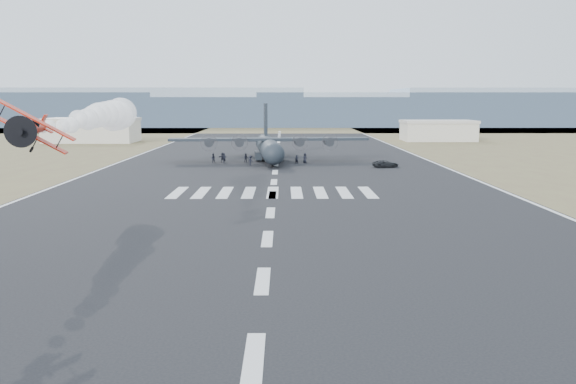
{
  "coord_description": "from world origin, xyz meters",
  "views": [
    {
      "loc": [
        1.33,
        -25.81,
        11.43
      ],
      "look_at": [
        1.72,
        23.71,
        4.0
      ],
      "focal_mm": 38.0,
      "sensor_mm": 36.0,
      "label": 1
    }
  ],
  "objects_px": {
    "crew_f": "(223,157)",
    "crew_g": "(297,160)",
    "support_vehicle": "(386,164)",
    "aerobatic_biplane": "(30,128)",
    "hangar_left": "(92,130)",
    "crew_a": "(224,158)",
    "hangar_right": "(438,130)",
    "transport_aircraft": "(269,146)",
    "crew_d": "(267,157)",
    "crew_e": "(305,158)",
    "crew_h": "(246,158)",
    "crew_c": "(251,161)",
    "crew_b": "(213,158)"
  },
  "relations": [
    {
      "from": "crew_f",
      "to": "crew_g",
      "type": "distance_m",
      "value": 14.35
    },
    {
      "from": "support_vehicle",
      "to": "aerobatic_biplane",
      "type": "bearing_deg",
      "value": 142.09
    },
    {
      "from": "hangar_left",
      "to": "crew_a",
      "type": "distance_m",
      "value": 72.27
    },
    {
      "from": "hangar_left",
      "to": "hangar_right",
      "type": "bearing_deg",
      "value": 2.92
    },
    {
      "from": "transport_aircraft",
      "to": "crew_a",
      "type": "height_order",
      "value": "transport_aircraft"
    },
    {
      "from": "crew_a",
      "to": "crew_d",
      "type": "height_order",
      "value": "crew_a"
    },
    {
      "from": "crew_e",
      "to": "crew_h",
      "type": "bearing_deg",
      "value": 134.61
    },
    {
      "from": "support_vehicle",
      "to": "crew_e",
      "type": "relative_size",
      "value": 2.46
    },
    {
      "from": "aerobatic_biplane",
      "to": "crew_a",
      "type": "xyz_separation_m",
      "value": [
        5.22,
        73.31,
        -8.8
      ]
    },
    {
      "from": "transport_aircraft",
      "to": "crew_a",
      "type": "xyz_separation_m",
      "value": [
        -8.1,
        -5.04,
        -1.89
      ]
    },
    {
      "from": "support_vehicle",
      "to": "crew_f",
      "type": "relative_size",
      "value": 2.47
    },
    {
      "from": "crew_f",
      "to": "hangar_left",
      "type": "bearing_deg",
      "value": -43.12
    },
    {
      "from": "hangar_left",
      "to": "crew_c",
      "type": "relative_size",
      "value": 14.03
    },
    {
      "from": "aerobatic_biplane",
      "to": "crew_e",
      "type": "height_order",
      "value": "aerobatic_biplane"
    },
    {
      "from": "crew_f",
      "to": "crew_g",
      "type": "xyz_separation_m",
      "value": [
        13.86,
        -3.7,
        -0.07
      ]
    },
    {
      "from": "hangar_right",
      "to": "crew_a",
      "type": "relative_size",
      "value": 11.14
    },
    {
      "from": "crew_d",
      "to": "crew_g",
      "type": "relative_size",
      "value": 1.02
    },
    {
      "from": "crew_a",
      "to": "crew_c",
      "type": "bearing_deg",
      "value": -87.61
    },
    {
      "from": "hangar_left",
      "to": "crew_c",
      "type": "height_order",
      "value": "hangar_left"
    },
    {
      "from": "crew_e",
      "to": "crew_f",
      "type": "distance_m",
      "value": 15.51
    },
    {
      "from": "aerobatic_biplane",
      "to": "crew_h",
      "type": "relative_size",
      "value": 2.91
    },
    {
      "from": "crew_f",
      "to": "crew_d",
      "type": "bearing_deg",
      "value": -167.34
    },
    {
      "from": "crew_h",
      "to": "aerobatic_biplane",
      "type": "bearing_deg",
      "value": -103.16
    },
    {
      "from": "hangar_right",
      "to": "crew_b",
      "type": "distance_m",
      "value": 85.64
    },
    {
      "from": "crew_b",
      "to": "crew_c",
      "type": "distance_m",
      "value": 8.33
    },
    {
      "from": "crew_a",
      "to": "crew_e",
      "type": "bearing_deg",
      "value": -48.14
    },
    {
      "from": "aerobatic_biplane",
      "to": "crew_b",
      "type": "xyz_separation_m",
      "value": [
        3.09,
        73.52,
        -8.83
      ]
    },
    {
      "from": "crew_a",
      "to": "crew_g",
      "type": "distance_m",
      "value": 13.49
    },
    {
      "from": "crew_f",
      "to": "crew_c",
      "type": "bearing_deg",
      "value": 144.21
    },
    {
      "from": "hangar_left",
      "to": "support_vehicle",
      "type": "height_order",
      "value": "hangar_left"
    },
    {
      "from": "hangar_left",
      "to": "crew_g",
      "type": "xyz_separation_m",
      "value": [
        55.78,
        -60.35,
        -2.57
      ]
    },
    {
      "from": "crew_d",
      "to": "crew_h",
      "type": "xyz_separation_m",
      "value": [
        -3.98,
        -0.74,
        -0.01
      ]
    },
    {
      "from": "transport_aircraft",
      "to": "crew_a",
      "type": "bearing_deg",
      "value": -152.88
    },
    {
      "from": "aerobatic_biplane",
      "to": "crew_g",
      "type": "relative_size",
      "value": 2.95
    },
    {
      "from": "transport_aircraft",
      "to": "crew_g",
      "type": "bearing_deg",
      "value": -57.7
    },
    {
      "from": "transport_aircraft",
      "to": "hangar_right",
      "type": "bearing_deg",
      "value": 46.09
    },
    {
      "from": "crew_d",
      "to": "crew_c",
      "type": "bearing_deg",
      "value": -45.44
    },
    {
      "from": "support_vehicle",
      "to": "crew_c",
      "type": "distance_m",
      "value": 23.87
    },
    {
      "from": "hangar_left",
      "to": "crew_f",
      "type": "height_order",
      "value": "hangar_left"
    },
    {
      "from": "crew_d",
      "to": "crew_f",
      "type": "distance_m",
      "value": 8.41
    },
    {
      "from": "hangar_right",
      "to": "crew_d",
      "type": "distance_m",
      "value": 77.71
    },
    {
      "from": "aerobatic_biplane",
      "to": "crew_f",
      "type": "xyz_separation_m",
      "value": [
        4.71,
        75.1,
        -8.82
      ]
    },
    {
      "from": "crew_b",
      "to": "hangar_right",
      "type": "bearing_deg",
      "value": -150.31
    },
    {
      "from": "crew_a",
      "to": "crew_h",
      "type": "distance_m",
      "value": 4.15
    },
    {
      "from": "aerobatic_biplane",
      "to": "crew_c",
      "type": "height_order",
      "value": "aerobatic_biplane"
    },
    {
      "from": "crew_h",
      "to": "crew_c",
      "type": "bearing_deg",
      "value": -84.26
    },
    {
      "from": "transport_aircraft",
      "to": "crew_c",
      "type": "height_order",
      "value": "transport_aircraft"
    },
    {
      "from": "aerobatic_biplane",
      "to": "crew_g",
      "type": "bearing_deg",
      "value": 71.64
    },
    {
      "from": "crew_b",
      "to": "crew_h",
      "type": "height_order",
      "value": "crew_b"
    },
    {
      "from": "support_vehicle",
      "to": "crew_f",
      "type": "xyz_separation_m",
      "value": [
        -29.19,
        9.16,
        0.28
      ]
    }
  ]
}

